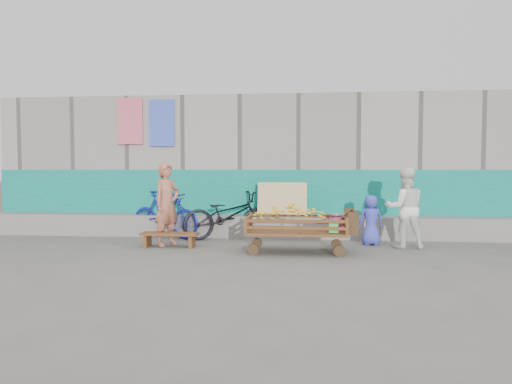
# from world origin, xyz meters

# --- Properties ---
(ground) EXTENTS (80.00, 80.00, 0.00)m
(ground) POSITION_xyz_m (0.00, 0.00, 0.00)
(ground) COLOR #56554E
(ground) RESTS_ON ground
(building_wall) EXTENTS (12.00, 3.50, 3.00)m
(building_wall) POSITION_xyz_m (-0.00, 4.05, 1.47)
(building_wall) COLOR gray
(building_wall) RESTS_ON ground
(banana_cart) EXTENTS (1.85, 0.84, 0.79)m
(banana_cart) POSITION_xyz_m (0.57, 0.70, 0.53)
(banana_cart) COLOR #59341A
(banana_cart) RESTS_ON ground
(bench) EXTENTS (1.04, 0.31, 0.26)m
(bench) POSITION_xyz_m (-1.70, 1.01, 0.19)
(bench) COLOR #59341A
(bench) RESTS_ON ground
(vendor_man) EXTENTS (0.61, 0.67, 1.53)m
(vendor_man) POSITION_xyz_m (-1.80, 1.21, 0.77)
(vendor_man) COLOR #A6604A
(vendor_man) RESTS_ON ground
(woman) EXTENTS (0.73, 0.58, 1.44)m
(woman) POSITION_xyz_m (2.53, 1.35, 0.72)
(woman) COLOR white
(woman) RESTS_ON ground
(child) EXTENTS (0.51, 0.38, 0.94)m
(child) POSITION_xyz_m (1.98, 1.59, 0.47)
(child) COLOR #3943BC
(child) RESTS_ON ground
(bicycle_dark) EXTENTS (1.94, 1.33, 0.96)m
(bicycle_dark) POSITION_xyz_m (-0.79, 2.05, 0.48)
(bicycle_dark) COLOR black
(bicycle_dark) RESTS_ON ground
(bicycle_blue) EXTENTS (1.67, 0.97, 0.97)m
(bicycle_blue) POSITION_xyz_m (-2.10, 2.05, 0.48)
(bicycle_blue) COLOR navy
(bicycle_blue) RESTS_ON ground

